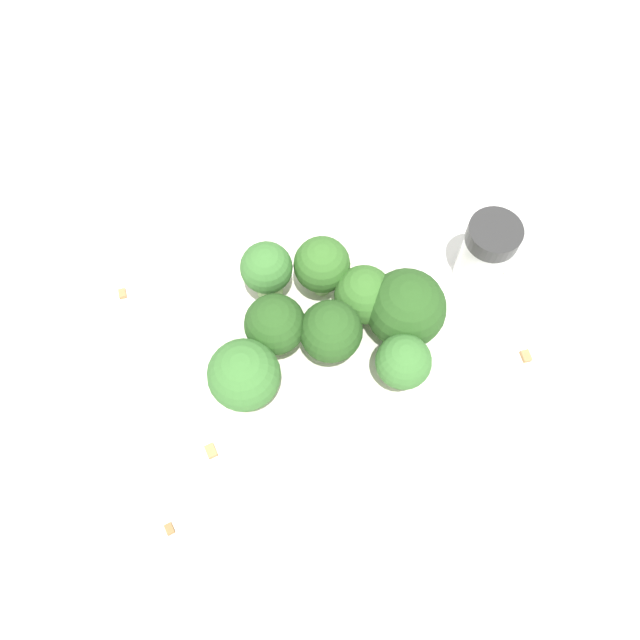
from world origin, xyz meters
TOP-DOWN VIEW (x-y plane):
  - ground_plane at (0.00, 0.00)m, footprint 3.00×3.00m
  - bowl at (0.00, 0.00)m, footprint 0.18×0.18m
  - broccoli_floret_0 at (0.05, -0.02)m, footprint 0.05×0.05m
  - broccoli_floret_1 at (0.03, -0.05)m, footprint 0.04×0.04m
  - broccoli_floret_2 at (0.02, 0.03)m, footprint 0.04×0.04m
  - broccoli_floret_3 at (-0.03, 0.01)m, footprint 0.04×0.04m
  - broccoli_floret_4 at (0.04, 0.00)m, footprint 0.04×0.04m
  - broccoli_floret_5 at (-0.00, -0.01)m, footprint 0.04×0.04m
  - broccoli_floret_6 at (-0.01, 0.05)m, footprint 0.04×0.04m
  - broccoli_floret_7 at (-0.06, -0.01)m, footprint 0.05×0.05m
  - pepper_shaker at (0.15, -0.01)m, footprint 0.04×0.04m
  - almond_crumb_0 at (0.16, -0.02)m, footprint 0.00×0.01m
  - almond_crumb_1 at (0.13, -0.08)m, footprint 0.01×0.01m
  - almond_crumb_2 at (-0.10, -0.02)m, footprint 0.01×0.01m
  - almond_crumb_3 at (-0.10, 0.13)m, footprint 0.01×0.01m
  - almond_crumb_4 at (-0.15, -0.05)m, footprint 0.01×0.01m

SIDE VIEW (x-z plane):
  - ground_plane at x=0.00m, z-range 0.00..0.00m
  - almond_crumb_0 at x=0.16m, z-range 0.00..0.01m
  - almond_crumb_4 at x=-0.15m, z-range 0.00..0.01m
  - almond_crumb_3 at x=-0.10m, z-range 0.00..0.01m
  - almond_crumb_1 at x=0.13m, z-range 0.00..0.01m
  - almond_crumb_2 at x=-0.10m, z-range 0.00..0.01m
  - bowl at x=0.00m, z-range 0.00..0.04m
  - pepper_shaker at x=0.15m, z-range 0.00..0.07m
  - broccoli_floret_1 at x=0.03m, z-range 0.04..0.09m
  - broccoli_floret_4 at x=0.04m, z-range 0.04..0.09m
  - broccoli_floret_0 at x=0.05m, z-range 0.04..0.09m
  - broccoli_floret_7 at x=-0.06m, z-range 0.04..0.10m
  - broccoli_floret_2 at x=0.02m, z-range 0.05..0.10m
  - broccoli_floret_6 at x=-0.01m, z-range 0.05..0.10m
  - broccoli_floret_5 at x=0.00m, z-range 0.05..0.10m
  - broccoli_floret_3 at x=-0.03m, z-range 0.05..0.10m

